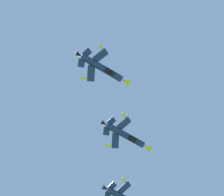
# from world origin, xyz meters

# --- Properties ---
(fighter_jet_right_wing) EXTENTS (10.73, 14.37, 5.42)m
(fighter_jet_right_wing) POSITION_xyz_m (-21.91, 56.51, 124.08)
(fighter_jet_right_wing) COLOR navy
(fighter_jet_left_outer) EXTENTS (10.74, 14.37, 5.41)m
(fighter_jet_left_outer) POSITION_xyz_m (-18.17, 35.83, 122.45)
(fighter_jet_left_outer) COLOR navy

